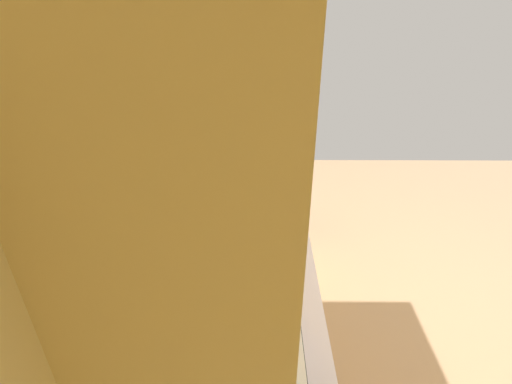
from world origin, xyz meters
TOP-DOWN VIEW (x-y plane):
  - ground_plane at (0.00, 0.00)m, footprint 6.36×6.36m
  - wall_back at (0.00, 1.48)m, footprint 4.10×0.12m
  - counter_run at (-0.40, 1.12)m, footprint 3.16×0.62m
  - upper_cabinets at (-0.40, 1.24)m, footprint 1.95×0.36m
  - oven_range at (1.47, 1.08)m, footprint 0.59×0.69m
  - microwave at (-0.85, 1.14)m, footprint 0.53×0.35m
  - bowl at (0.73, 1.03)m, footprint 0.14×0.14m
  - kettle at (-0.16, 1.03)m, footprint 0.21×0.15m

SIDE VIEW (x-z plane):
  - ground_plane at x=0.00m, z-range 0.00..0.00m
  - counter_run at x=-0.40m, z-range 0.00..0.91m
  - oven_range at x=1.47m, z-range -0.07..1.01m
  - bowl at x=0.73m, z-range 0.91..0.96m
  - kettle at x=-0.16m, z-range 0.90..1.08m
  - microwave at x=-0.85m, z-range 0.91..1.21m
  - wall_back at x=0.00m, z-range 0.00..2.78m
  - upper_cabinets at x=-0.40m, z-range 1.54..2.24m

